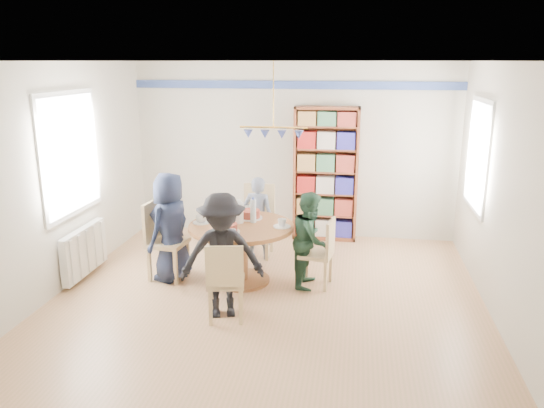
% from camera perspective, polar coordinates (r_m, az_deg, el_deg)
% --- Properties ---
extents(ground, '(5.00, 5.00, 0.00)m').
position_cam_1_polar(ground, '(6.31, -0.59, -10.19)').
color(ground, tan).
extents(room_shell, '(5.00, 5.00, 5.00)m').
position_cam_1_polar(room_shell, '(6.68, -1.57, 6.09)').
color(room_shell, white).
rests_on(room_shell, ground).
extents(radiator, '(0.12, 1.00, 0.60)m').
position_cam_1_polar(radiator, '(7.21, -19.52, -4.78)').
color(radiator, silver).
rests_on(radiator, ground).
extents(dining_table, '(1.30, 1.30, 0.75)m').
position_cam_1_polar(dining_table, '(6.59, -3.31, -3.85)').
color(dining_table, brown).
rests_on(dining_table, ground).
extents(chair_left, '(0.49, 0.49, 1.00)m').
position_cam_1_polar(chair_left, '(6.86, -11.81, -3.44)').
color(chair_left, tan).
rests_on(chair_left, ground).
extents(chair_right, '(0.43, 0.43, 0.86)m').
position_cam_1_polar(chair_right, '(6.51, 5.41, -4.94)').
color(chair_right, tan).
rests_on(chair_right, ground).
extents(chair_far, '(0.45, 0.45, 1.01)m').
position_cam_1_polar(chair_far, '(7.55, -1.52, -1.36)').
color(chair_far, tan).
rests_on(chair_far, ground).
extents(chair_near, '(0.46, 0.46, 0.89)m').
position_cam_1_polar(chair_near, '(5.64, -5.04, -8.01)').
color(chair_near, tan).
rests_on(chair_near, ground).
extents(person_left, '(0.63, 0.78, 1.38)m').
position_cam_1_polar(person_left, '(6.76, -10.88, -2.43)').
color(person_left, '#161C31').
rests_on(person_left, ground).
extents(person_right, '(0.50, 0.61, 1.19)m').
position_cam_1_polar(person_right, '(6.49, 4.19, -3.82)').
color(person_right, '#1A3524').
rests_on(person_right, ground).
extents(person_far, '(0.46, 0.34, 1.17)m').
position_cam_1_polar(person_far, '(7.38, -1.50, -1.50)').
color(person_far, gray).
rests_on(person_far, ground).
extents(person_near, '(1.00, 0.75, 1.38)m').
position_cam_1_polar(person_near, '(5.71, -5.40, -5.57)').
color(person_near, black).
rests_on(person_near, ground).
extents(bookshelf, '(0.98, 0.29, 2.05)m').
position_cam_1_polar(bookshelf, '(8.15, 5.80, 3.09)').
color(bookshelf, brown).
rests_on(bookshelf, ground).
extents(tableware, '(1.23, 1.23, 0.32)m').
position_cam_1_polar(tableware, '(6.54, -3.52, -1.58)').
color(tableware, white).
rests_on(tableware, dining_table).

